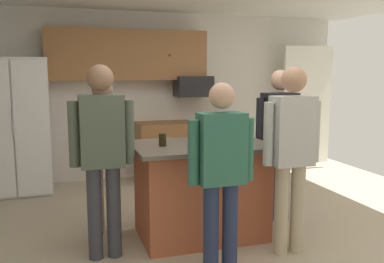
{
  "coord_description": "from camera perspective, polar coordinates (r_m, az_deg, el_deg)",
  "views": [
    {
      "loc": [
        -1.43,
        -3.8,
        1.7
      ],
      "look_at": [
        -0.08,
        0.44,
        1.05
      ],
      "focal_mm": 39.22,
      "sensor_mm": 36.0,
      "label": 1
    }
  ],
  "objects": [
    {
      "name": "person_guest_left",
      "position": [
        4.39,
        -11.88,
        -1.96
      ],
      "size": [
        0.57,
        0.22,
        1.62
      ],
      "rotation": [
        0.0,
        0.0,
        -0.38
      ],
      "color": "tan",
      "rests_on": "ground"
    },
    {
      "name": "floor",
      "position": [
        4.4,
        2.78,
        -14.43
      ],
      "size": [
        7.04,
        7.04,
        0.0
      ],
      "primitive_type": "plane",
      "color": "#B7A88E",
      "rests_on": "ground"
    },
    {
      "name": "person_elder_center",
      "position": [
        3.79,
        -12.1,
        -2.24
      ],
      "size": [
        0.57,
        0.23,
        1.75
      ],
      "rotation": [
        0.0,
        0.0,
        0.22
      ],
      "color": "#383842",
      "rests_on": "ground"
    },
    {
      "name": "microwave_over_range",
      "position": [
        6.62,
        0.17,
        6.17
      ],
      "size": [
        0.56,
        0.4,
        0.32
      ],
      "primitive_type": "cube",
      "color": "black"
    },
    {
      "name": "glass_dark_ale",
      "position": [
        4.25,
        0.68,
        -0.49
      ],
      "size": [
        0.07,
        0.07,
        0.16
      ],
      "color": "black",
      "rests_on": "kitchen_island"
    },
    {
      "name": "tumbler_amber",
      "position": [
        4.17,
        2.5,
        -0.84
      ],
      "size": [
        0.07,
        0.07,
        0.14
      ],
      "color": "black",
      "rests_on": "kitchen_island"
    },
    {
      "name": "refrigerator",
      "position": [
        6.25,
        -22.8,
        0.65
      ],
      "size": [
        0.9,
        0.76,
        1.87
      ],
      "color": "white",
      "rests_on": "ground"
    },
    {
      "name": "person_guest_by_door",
      "position": [
        4.82,
        11.74,
        -0.36
      ],
      "size": [
        0.57,
        0.22,
        1.71
      ],
      "rotation": [
        0.0,
        0.0,
        -2.93
      ],
      "color": "#232D4C",
      "rests_on": "ground"
    },
    {
      "name": "glass_short_whisky",
      "position": [
        3.96,
        2.68,
        -1.12
      ],
      "size": [
        0.07,
        0.07,
        0.17
      ],
      "color": "black",
      "rests_on": "kitchen_island"
    },
    {
      "name": "person_guest_right",
      "position": [
        3.45,
        3.98,
        -4.78
      ],
      "size": [
        0.57,
        0.22,
        1.6
      ],
      "rotation": [
        0.0,
        0.0,
        1.44
      ],
      "color": "#232D4C",
      "rests_on": "ground"
    },
    {
      "name": "glass_pilsner",
      "position": [
        4.09,
        -4.03,
        -1.16
      ],
      "size": [
        0.07,
        0.07,
        0.12
      ],
      "color": "black",
      "rests_on": "kitchen_island"
    },
    {
      "name": "back_wall",
      "position": [
        6.76,
        -5.48,
        4.9
      ],
      "size": [
        6.4,
        0.1,
        2.6
      ],
      "primitive_type": "cube",
      "color": "silver",
      "rests_on": "ground"
    },
    {
      "name": "cabinet_run_lower",
      "position": [
        6.71,
        0.21,
        -2.4
      ],
      "size": [
        1.8,
        0.63,
        0.9
      ],
      "color": "#936038",
      "rests_on": "ground"
    },
    {
      "name": "person_host_foreground",
      "position": [
        3.92,
        13.39,
        -2.12
      ],
      "size": [
        0.57,
        0.23,
        1.73
      ],
      "rotation": [
        0.0,
        0.0,
        2.37
      ],
      "color": "tan",
      "rests_on": "ground"
    },
    {
      "name": "french_door_window_panel",
      "position": [
        7.41,
        15.32,
        3.4
      ],
      "size": [
        0.9,
        0.06,
        2.0
      ],
      "primitive_type": "cube",
      "color": "white",
      "rests_on": "ground"
    },
    {
      "name": "cabinet_run_upper",
      "position": [
        6.48,
        -8.69,
        10.23
      ],
      "size": [
        2.4,
        0.38,
        0.75
      ],
      "color": "#936038"
    },
    {
      "name": "glass_stout_tall",
      "position": [
        4.45,
        0.35,
        -0.07
      ],
      "size": [
        0.07,
        0.07,
        0.17
      ],
      "color": "black",
      "rests_on": "kitchen_island"
    },
    {
      "name": "kitchen_island",
      "position": [
        4.33,
        1.22,
        -7.91
      ],
      "size": [
        1.38,
        0.93,
        0.97
      ],
      "color": "#AD5638",
      "rests_on": "ground"
    }
  ]
}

